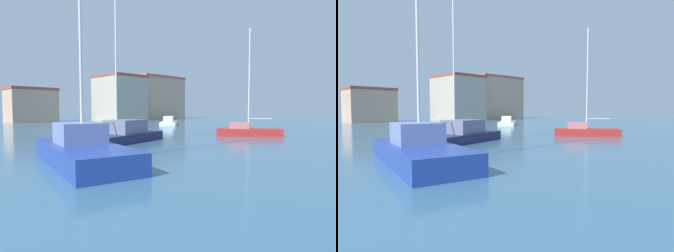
{
  "view_description": "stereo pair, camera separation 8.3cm",
  "coord_description": "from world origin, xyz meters",
  "views": [
    {
      "loc": [
        2.17,
        -5.29,
        2.42
      ],
      "look_at": [
        20.18,
        12.7,
        0.91
      ],
      "focal_mm": 30.47,
      "sensor_mm": 36.0,
      "label": 1
    },
    {
      "loc": [
        2.23,
        -5.35,
        2.42
      ],
      "look_at": [
        20.18,
        12.7,
        0.91
      ],
      "focal_mm": 30.47,
      "sensor_mm": 36.0,
      "label": 2
    }
  ],
  "objects": [
    {
      "name": "waterfront_apartments",
      "position": [
        37.95,
        45.09,
        4.77
      ],
      "size": [
        8.31,
        9.38,
        9.51
      ],
      "color": "#B2A893",
      "rests_on": "ground"
    },
    {
      "name": "motorboat_white_inner_mooring",
      "position": [
        32.89,
        25.21,
        0.43
      ],
      "size": [
        6.91,
        6.38,
        1.36
      ],
      "color": "white",
      "rests_on": "water"
    },
    {
      "name": "sailboat_blue_distant_north",
      "position": [
        8.36,
        6.31,
        0.65
      ],
      "size": [
        4.25,
        8.19,
        12.81
      ],
      "color": "#233D93",
      "rests_on": "water"
    },
    {
      "name": "sailboat_red_near_pier",
      "position": [
        25.43,
        7.81,
        0.5
      ],
      "size": [
        4.77,
        5.51,
        9.62
      ],
      "color": "#B22823",
      "rests_on": "water"
    },
    {
      "name": "yacht_club",
      "position": [
        49.43,
        46.91,
        5.13
      ],
      "size": [
        12.86,
        9.62,
        10.24
      ],
      "color": "tan",
      "rests_on": "ground"
    },
    {
      "name": "sailboat_navy_far_left",
      "position": [
        14.1,
        11.55,
        0.59
      ],
      "size": [
        8.95,
        4.76,
        10.24
      ],
      "color": "#19234C",
      "rests_on": "water"
    },
    {
      "name": "warehouse_block",
      "position": [
        21.88,
        50.61,
        3.21
      ],
      "size": [
        8.37,
        5.74,
        6.41
      ],
      "color": "tan",
      "rests_on": "ground"
    },
    {
      "name": "water",
      "position": [
        15.0,
        20.0,
        0.0
      ],
      "size": [
        160.0,
        160.0,
        0.0
      ],
      "primitive_type": "plane",
      "color": "#38607F",
      "rests_on": "ground"
    }
  ]
}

